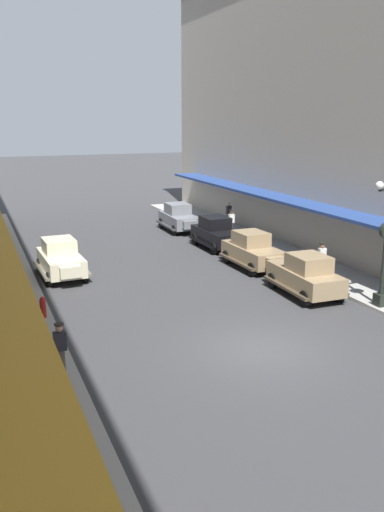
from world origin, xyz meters
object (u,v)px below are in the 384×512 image
pedestrian_1 (229,214)px  pedestrian_3 (60,350)px  parked_car_4 (179,217)px  parked_car_3 (253,250)px  pedestrian_0 (322,259)px  parked_car_1 (305,274)px  fire_hydrant (43,307)px  parked_car_2 (217,232)px  pedestrian_2 (231,222)px  parked_car_0 (61,258)px

pedestrian_1 → pedestrian_3: size_ratio=0.98×
parked_car_4 → pedestrian_3: size_ratio=2.57×
parked_car_3 → parked_car_4: bearing=90.6°
pedestrian_0 → pedestrian_1: size_ratio=1.02×
parked_car_1 → fire_hydrant: size_ratio=5.25×
parked_car_3 → pedestrian_3: (-11.17, -8.84, 0.07)m
parked_car_4 → fire_hydrant: (-10.91, -13.88, -0.38)m
pedestrian_3 → pedestrian_0: bearing=23.2°
parked_car_1 → fire_hydrant: parked_car_1 is taller
parked_car_1 → parked_car_3: same height
parked_car_2 → parked_car_3: size_ratio=1.00×
parked_car_1 → pedestrian_2: 11.74m
parked_car_2 → parked_car_4: (-0.23, 5.60, 0.00)m
pedestrian_3 → parked_car_4: bearing=59.9°
parked_car_0 → fire_hydrant: parked_car_0 is taller
parked_car_1 → parked_car_2: bearing=89.0°
parked_car_3 → pedestrian_2: 7.08m
parked_car_4 → pedestrian_3: (-11.07, -19.10, 0.07)m
parked_car_4 → pedestrian_0: size_ratio=2.57×
parked_car_3 → pedestrian_2: bearing=72.4°
pedestrian_1 → parked_car_3: bearing=-109.5°
pedestrian_0 → pedestrian_1: (1.54, 13.02, -0.02)m
parked_car_1 → pedestrian_2: size_ratio=2.58×
parked_car_4 → parked_car_2: bearing=-87.6°
pedestrian_2 → pedestrian_3: size_ratio=1.00×
parked_car_4 → pedestrian_2: 4.17m
parked_car_2 → parked_car_3: (-0.13, -4.66, 0.00)m
parked_car_1 → pedestrian_3: 11.85m
parked_car_1 → pedestrian_0: bearing=38.6°
pedestrian_0 → pedestrian_2: size_ratio=1.00×
pedestrian_3 → pedestrian_1: bearing=51.8°
pedestrian_1 → pedestrian_3: 23.71m
parked_car_1 → pedestrian_3: parked_car_1 is taller
pedestrian_3 → parked_car_1: bearing=20.0°
parked_car_4 → pedestrian_1: size_ratio=2.62×
parked_car_0 → pedestrian_1: parked_car_0 is taller
parked_car_2 → parked_car_4: 5.60m
parked_car_1 → pedestrian_0: 2.52m
fire_hydrant → pedestrian_0: 12.96m
parked_car_4 → pedestrian_0: parked_car_4 is taller
parked_car_0 → pedestrian_2: parked_car_0 is taller
pedestrian_0 → pedestrian_1: 13.11m
pedestrian_2 → fire_hydrant: bearing=-141.8°
parked_car_1 → pedestrian_1: (3.51, 14.59, 0.05)m
parked_car_3 → pedestrian_2: size_ratio=2.57×
pedestrian_1 → parked_car_1: bearing=-103.5°
parked_car_2 → pedestrian_3: bearing=-129.9°
pedestrian_3 → parked_car_2: bearing=50.1°
parked_car_4 → parked_car_1: bearing=-89.7°
parked_car_4 → pedestrian_2: bearing=-57.4°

